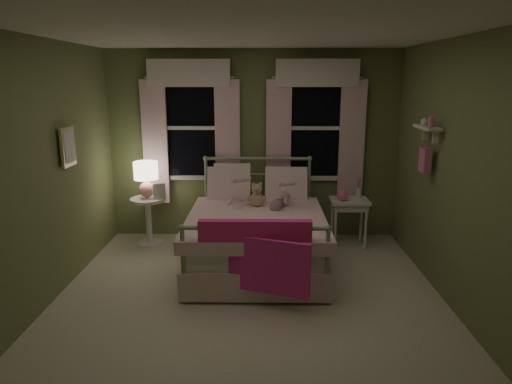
{
  "coord_description": "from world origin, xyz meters",
  "views": [
    {
      "loc": [
        0.14,
        -4.21,
        2.2
      ],
      "look_at": [
        0.06,
        0.63,
        1.0
      ],
      "focal_mm": 32.0,
      "sensor_mm": 36.0,
      "label": 1
    }
  ],
  "objects_px": {
    "nightstand_left": "(148,215)",
    "table_lamp": "(146,176)",
    "nightstand_right": "(349,207)",
    "bed": "(256,236)",
    "teddy_bear": "(257,196)",
    "child_right": "(279,180)",
    "child_left": "(235,183)"
  },
  "relations": [
    {
      "from": "nightstand_left",
      "to": "table_lamp",
      "type": "relative_size",
      "value": 1.35
    },
    {
      "from": "nightstand_right",
      "to": "bed",
      "type": "bearing_deg",
      "value": -150.98
    },
    {
      "from": "table_lamp",
      "to": "nightstand_right",
      "type": "height_order",
      "value": "table_lamp"
    },
    {
      "from": "teddy_bear",
      "to": "bed",
      "type": "bearing_deg",
      "value": -91.15
    },
    {
      "from": "child_right",
      "to": "nightstand_left",
      "type": "height_order",
      "value": "child_right"
    },
    {
      "from": "child_right",
      "to": "nightstand_right",
      "type": "xyz_separation_m",
      "value": [
        0.95,
        0.25,
        -0.42
      ]
    },
    {
      "from": "teddy_bear",
      "to": "table_lamp",
      "type": "distance_m",
      "value": 1.54
    },
    {
      "from": "child_right",
      "to": "teddy_bear",
      "type": "distance_m",
      "value": 0.37
    },
    {
      "from": "bed",
      "to": "nightstand_right",
      "type": "height_order",
      "value": "bed"
    },
    {
      "from": "bed",
      "to": "teddy_bear",
      "type": "height_order",
      "value": "bed"
    },
    {
      "from": "table_lamp",
      "to": "nightstand_right",
      "type": "xyz_separation_m",
      "value": [
        2.7,
        -0.02,
        -0.4
      ]
    },
    {
      "from": "child_right",
      "to": "table_lamp",
      "type": "bearing_deg",
      "value": 3.0
    },
    {
      "from": "teddy_bear",
      "to": "nightstand_right",
      "type": "distance_m",
      "value": 1.32
    },
    {
      "from": "bed",
      "to": "nightstand_left",
      "type": "xyz_separation_m",
      "value": [
        -1.47,
        0.7,
        0.04
      ]
    },
    {
      "from": "child_right",
      "to": "nightstand_right",
      "type": "height_order",
      "value": "child_right"
    },
    {
      "from": "child_left",
      "to": "teddy_bear",
      "type": "distance_m",
      "value": 0.35
    },
    {
      "from": "table_lamp",
      "to": "child_right",
      "type": "bearing_deg",
      "value": -8.73
    },
    {
      "from": "child_right",
      "to": "table_lamp",
      "type": "distance_m",
      "value": 1.77
    },
    {
      "from": "child_right",
      "to": "nightstand_right",
      "type": "relative_size",
      "value": 1.24
    },
    {
      "from": "table_lamp",
      "to": "nightstand_right",
      "type": "bearing_deg",
      "value": -0.37
    },
    {
      "from": "bed",
      "to": "teddy_bear",
      "type": "xyz_separation_m",
      "value": [
        0.01,
        0.27,
        0.42
      ]
    },
    {
      "from": "bed",
      "to": "child_left",
      "type": "bearing_deg",
      "value": 122.39
    },
    {
      "from": "nightstand_left",
      "to": "table_lamp",
      "type": "bearing_deg",
      "value": 0.0
    },
    {
      "from": "child_left",
      "to": "nightstand_left",
      "type": "relative_size",
      "value": 1.1
    },
    {
      "from": "table_lamp",
      "to": "child_left",
      "type": "bearing_deg",
      "value": -12.72
    },
    {
      "from": "nightstand_left",
      "to": "table_lamp",
      "type": "xyz_separation_m",
      "value": [
        0.0,
        0.0,
        0.54
      ]
    },
    {
      "from": "table_lamp",
      "to": "teddy_bear",
      "type": "bearing_deg",
      "value": -16.19
    },
    {
      "from": "child_left",
      "to": "teddy_bear",
      "type": "xyz_separation_m",
      "value": [
        0.28,
        -0.16,
        -0.13
      ]
    },
    {
      "from": "child_right",
      "to": "teddy_bear",
      "type": "relative_size",
      "value": 2.56
    },
    {
      "from": "teddy_bear",
      "to": "nightstand_left",
      "type": "relative_size",
      "value": 0.48
    },
    {
      "from": "bed",
      "to": "teddy_bear",
      "type": "distance_m",
      "value": 0.5
    },
    {
      "from": "bed",
      "to": "table_lamp",
      "type": "bearing_deg",
      "value": 154.45
    }
  ]
}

